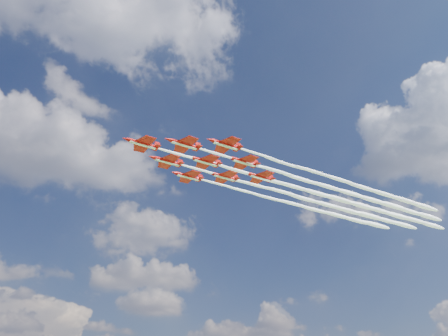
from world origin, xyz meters
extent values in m
cylinder|color=#AA0B09|center=(-23.28, -6.56, 74.18)|extent=(9.15, 3.14, 1.25)
cone|color=#AA0B09|center=(-28.83, -7.76, 74.18)|extent=(2.48, 1.70, 1.25)
cone|color=#AA0B09|center=(-18.06, -5.43, 74.18)|extent=(1.91, 1.47, 1.14)
ellipsoid|color=black|center=(-25.50, -7.04, 74.69)|extent=(2.53, 1.51, 0.81)
cube|color=#AA0B09|center=(-22.72, -6.44, 74.12)|extent=(5.76, 10.98, 0.16)
cube|color=#AA0B09|center=(-18.84, -5.60, 74.18)|extent=(2.42, 4.33, 0.14)
cube|color=#AA0B09|center=(-18.62, -5.55, 75.20)|extent=(1.81, 0.54, 2.04)
cube|color=silver|center=(-23.28, -6.56, 73.61)|extent=(8.54, 2.80, 0.14)
cylinder|color=#AA0B09|center=(-11.00, -10.48, 74.18)|extent=(9.15, 3.14, 1.25)
cone|color=#AA0B09|center=(-16.55, -11.68, 74.18)|extent=(2.48, 1.70, 1.25)
cone|color=#AA0B09|center=(-5.78, -9.36, 74.18)|extent=(1.91, 1.47, 1.14)
ellipsoid|color=black|center=(-13.22, -10.96, 74.69)|extent=(2.53, 1.51, 0.81)
cube|color=#AA0B09|center=(-10.45, -10.36, 74.12)|extent=(5.76, 10.98, 0.16)
cube|color=#AA0B09|center=(-6.56, -9.52, 74.18)|extent=(2.42, 4.33, 0.14)
cube|color=#AA0B09|center=(-6.34, -9.48, 75.20)|extent=(1.81, 0.54, 2.04)
cube|color=silver|center=(-11.00, -10.48, 73.61)|extent=(8.54, 2.80, 0.14)
cylinder|color=#AA0B09|center=(-13.71, 2.08, 74.18)|extent=(9.15, 3.14, 1.25)
cone|color=#AA0B09|center=(-19.27, 0.88, 74.18)|extent=(2.48, 1.70, 1.25)
cone|color=#AA0B09|center=(-8.50, 3.21, 74.18)|extent=(1.91, 1.47, 1.14)
ellipsoid|color=black|center=(-15.93, 1.60, 74.69)|extent=(2.53, 1.51, 0.81)
cube|color=#AA0B09|center=(-13.16, 2.20, 74.12)|extent=(5.76, 10.98, 0.16)
cube|color=#AA0B09|center=(-9.27, 3.04, 74.18)|extent=(2.42, 4.33, 0.14)
cube|color=#AA0B09|center=(-9.05, 3.09, 75.20)|extent=(1.81, 0.54, 2.04)
cube|color=silver|center=(-13.71, 2.08, 73.61)|extent=(8.54, 2.80, 0.14)
cylinder|color=#AA0B09|center=(1.28, -14.40, 74.18)|extent=(9.15, 3.14, 1.25)
cone|color=#AA0B09|center=(-4.27, -15.60, 74.18)|extent=(2.48, 1.70, 1.25)
cone|color=#AA0B09|center=(6.50, -13.28, 74.18)|extent=(1.91, 1.47, 1.14)
ellipsoid|color=black|center=(-0.94, -14.88, 74.69)|extent=(2.53, 1.51, 0.81)
cube|color=#AA0B09|center=(1.83, -14.28, 74.12)|extent=(5.76, 10.98, 0.16)
cube|color=#AA0B09|center=(5.72, -13.45, 74.18)|extent=(2.42, 4.33, 0.14)
cube|color=#AA0B09|center=(5.94, -13.40, 75.20)|extent=(1.81, 0.54, 2.04)
cube|color=silver|center=(1.28, -14.40, 73.61)|extent=(8.54, 2.80, 0.14)
cylinder|color=#AA0B09|center=(-1.44, -1.84, 74.18)|extent=(9.15, 3.14, 1.25)
cone|color=#AA0B09|center=(-6.99, -3.04, 74.18)|extent=(2.48, 1.70, 1.25)
cone|color=#AA0B09|center=(3.78, -0.72, 74.18)|extent=(1.91, 1.47, 1.14)
ellipsoid|color=black|center=(-3.66, -2.32, 74.69)|extent=(2.53, 1.51, 0.81)
cube|color=#AA0B09|center=(-0.88, -1.72, 74.12)|extent=(5.76, 10.98, 0.16)
cube|color=#AA0B09|center=(3.01, -0.88, 74.18)|extent=(2.42, 4.33, 0.14)
cube|color=#AA0B09|center=(3.23, -0.84, 75.20)|extent=(1.81, 0.54, 2.04)
cube|color=silver|center=(-1.44, -1.84, 73.61)|extent=(8.54, 2.80, 0.14)
cylinder|color=#AA0B09|center=(-4.15, 10.72, 74.18)|extent=(9.15, 3.14, 1.25)
cone|color=#AA0B09|center=(-9.70, 9.52, 74.18)|extent=(2.48, 1.70, 1.25)
cone|color=#AA0B09|center=(1.07, 11.85, 74.18)|extent=(1.91, 1.47, 1.14)
ellipsoid|color=black|center=(-6.37, 10.24, 74.69)|extent=(2.53, 1.51, 0.81)
cube|color=#AA0B09|center=(-3.59, 10.84, 74.12)|extent=(5.76, 10.98, 0.16)
cube|color=#AA0B09|center=(0.29, 11.68, 74.18)|extent=(2.42, 4.33, 0.14)
cube|color=#AA0B09|center=(0.51, 11.73, 75.20)|extent=(1.81, 0.54, 2.04)
cube|color=silver|center=(-4.15, 10.72, 73.61)|extent=(8.54, 2.80, 0.14)
cylinder|color=#AA0B09|center=(10.84, -5.77, 74.18)|extent=(9.15, 3.14, 1.25)
cone|color=#AA0B09|center=(5.29, -6.96, 74.18)|extent=(2.48, 1.70, 1.25)
cone|color=#AA0B09|center=(16.06, -4.64, 74.18)|extent=(1.91, 1.47, 1.14)
ellipsoid|color=black|center=(8.62, -6.24, 74.69)|extent=(2.53, 1.51, 0.81)
cube|color=#AA0B09|center=(11.40, -5.65, 74.12)|extent=(5.76, 10.98, 0.16)
cube|color=#AA0B09|center=(15.28, -4.81, 74.18)|extent=(2.42, 4.33, 0.14)
cube|color=#AA0B09|center=(15.51, -4.76, 75.20)|extent=(1.81, 0.54, 2.04)
cube|color=silver|center=(10.84, -5.77, 73.61)|extent=(8.54, 2.80, 0.14)
cylinder|color=#AA0B09|center=(8.13, 6.80, 74.18)|extent=(9.15, 3.14, 1.25)
cone|color=#AA0B09|center=(2.58, 5.60, 74.18)|extent=(2.48, 1.70, 1.25)
cone|color=#AA0B09|center=(13.35, 7.92, 74.18)|extent=(1.91, 1.47, 1.14)
ellipsoid|color=black|center=(5.91, 6.32, 74.69)|extent=(2.53, 1.51, 0.81)
cube|color=#AA0B09|center=(8.68, 6.92, 74.12)|extent=(5.76, 10.98, 0.16)
cube|color=#AA0B09|center=(12.57, 7.76, 74.18)|extent=(2.42, 4.33, 0.14)
cube|color=#AA0B09|center=(12.79, 7.80, 75.20)|extent=(1.81, 0.54, 2.04)
cube|color=silver|center=(8.13, 6.80, 73.61)|extent=(8.54, 2.80, 0.14)
cylinder|color=#AA0B09|center=(20.41, 2.87, 74.18)|extent=(9.15, 3.14, 1.25)
cone|color=#AA0B09|center=(14.86, 1.68, 74.18)|extent=(2.48, 1.70, 1.25)
cone|color=#AA0B09|center=(25.63, 4.00, 74.18)|extent=(1.91, 1.47, 1.14)
ellipsoid|color=black|center=(18.19, 2.40, 74.69)|extent=(2.53, 1.51, 0.81)
cube|color=#AA0B09|center=(20.96, 2.99, 74.12)|extent=(5.76, 10.98, 0.16)
cube|color=#AA0B09|center=(24.85, 3.83, 74.18)|extent=(2.42, 4.33, 0.14)
cube|color=#AA0B09|center=(25.07, 3.88, 75.20)|extent=(1.81, 0.54, 2.04)
cube|color=silver|center=(20.41, 2.87, 73.61)|extent=(8.54, 2.80, 0.14)
camera|label=1|loc=(-36.87, -124.79, 4.00)|focal=35.00mm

